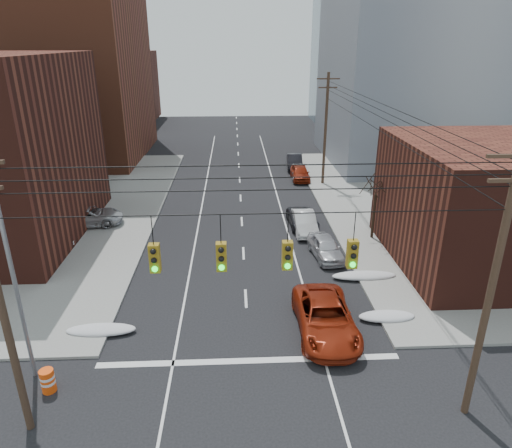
{
  "coord_description": "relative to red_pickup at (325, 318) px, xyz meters",
  "views": [
    {
      "loc": [
        -0.51,
        -10.68,
        13.78
      ],
      "look_at": [
        0.78,
        15.98,
        3.0
      ],
      "focal_mm": 32.0,
      "sensor_mm": 36.0,
      "label": 1
    }
  ],
  "objects": [
    {
      "name": "snow_nw",
      "position": [
        -11.31,
        0.41,
        -0.63
      ],
      "size": [
        3.5,
        1.08,
        0.42
      ],
      "primitive_type": "ellipsoid",
      "color": "silver",
      "rests_on": "ground"
    },
    {
      "name": "snow_ne",
      "position": [
        3.49,
        0.91,
        -0.63
      ],
      "size": [
        3.0,
        1.08,
        0.42
      ],
      "primitive_type": "ellipsoid",
      "color": "silver",
      "rests_on": "ground"
    },
    {
      "name": "building_office",
      "position": [
        18.09,
        35.41,
        11.66
      ],
      "size": [
        22.0,
        20.0,
        25.0
      ],
      "primitive_type": "cube",
      "color": "gray",
      "rests_on": "ground"
    },
    {
      "name": "construction_barrel",
      "position": [
        -12.41,
        -3.62,
        -0.3
      ],
      "size": [
        0.78,
        0.78,
        1.05
      ],
      "rotation": [
        0.0,
        0.0,
        0.39
      ],
      "color": "#FF4D0D",
      "rests_on": "ground"
    },
    {
      "name": "utility_pole_far",
      "position": [
        4.59,
        25.41,
        4.94
      ],
      "size": [
        2.2,
        0.28,
        11.0
      ],
      "color": "#473323",
      "rests_on": "ground"
    },
    {
      "name": "red_pickup",
      "position": [
        0.0,
        0.0,
        0.0
      ],
      "size": [
        2.81,
        6.07,
        1.68
      ],
      "primitive_type": "imported",
      "rotation": [
        0.0,
        0.0,
        -0.0
      ],
      "color": "maroon",
      "rests_on": "ground"
    },
    {
      "name": "snow_east_far",
      "position": [
        3.49,
        5.41,
        -0.63
      ],
      "size": [
        4.0,
        1.08,
        0.42
      ],
      "primitive_type": "ellipsoid",
      "color": "silver",
      "rests_on": "ground"
    },
    {
      "name": "parked_car_a",
      "position": [
        1.66,
        8.58,
        -0.12
      ],
      "size": [
        2.22,
        4.44,
        1.45
      ],
      "primitive_type": "imported",
      "rotation": [
        0.0,
        0.0,
        0.12
      ],
      "color": "silver",
      "rests_on": "ground"
    },
    {
      "name": "utility_pole_right",
      "position": [
        4.59,
        -5.59,
        4.94
      ],
      "size": [
        2.2,
        0.28,
        11.0
      ],
      "color": "#473323",
      "rests_on": "ground"
    },
    {
      "name": "parked_car_d",
      "position": [
        2.49,
        27.16,
        -0.23
      ],
      "size": [
        2.09,
        4.37,
        1.23
      ],
      "primitive_type": "imported",
      "rotation": [
        0.0,
        0.0,
        -0.09
      ],
      "color": "#A4A4A8",
      "rests_on": "ground"
    },
    {
      "name": "parked_car_f",
      "position": [
        2.49,
        31.82,
        -0.05
      ],
      "size": [
        2.04,
        4.93,
        1.59
      ],
      "primitive_type": "imported",
      "rotation": [
        0.0,
        0.0,
        -0.08
      ],
      "color": "black",
      "rests_on": "ground"
    },
    {
      "name": "lot_car_d",
      "position": [
        -20.13,
        22.24,
        -0.01
      ],
      "size": [
        4.22,
        2.31,
        1.36
      ],
      "primitive_type": "imported",
      "rotation": [
        0.0,
        0.0,
        1.75
      ],
      "color": "silver",
      "rests_on": "sidewalk_nw"
    },
    {
      "name": "traffic_signals",
      "position": [
        -3.81,
        -5.62,
        6.33
      ],
      "size": [
        17.0,
        0.42,
        2.02
      ],
      "color": "black",
      "rests_on": "ground"
    },
    {
      "name": "parked_car_c",
      "position": [
        0.89,
        14.21,
        -0.22
      ],
      "size": [
        2.26,
        4.59,
        1.25
      ],
      "primitive_type": "imported",
      "rotation": [
        0.0,
        0.0,
        0.04
      ],
      "color": "black",
      "rests_on": "ground"
    },
    {
      "name": "building_brick_tall",
      "position": [
        -27.91,
        39.41,
        14.16
      ],
      "size": [
        24.0,
        20.0,
        30.0
      ],
      "primitive_type": "cube",
      "color": "brown",
      "rests_on": "ground"
    },
    {
      "name": "building_brick_far",
      "position": [
        -29.91,
        65.41,
        5.16
      ],
      "size": [
        22.0,
        18.0,
        12.0
      ],
      "primitive_type": "cube",
      "color": "#461C15",
      "rests_on": "ground"
    },
    {
      "name": "building_glass",
      "position": [
        20.09,
        61.41,
        10.16
      ],
      "size": [
        20.0,
        18.0,
        22.0
      ],
      "primitive_type": "cube",
      "color": "gray",
      "rests_on": "ground"
    },
    {
      "name": "bare_tree",
      "position": [
        5.68,
        11.41,
        1.48
      ],
      "size": [
        2.09,
        2.2,
        4.93
      ],
      "color": "black",
      "rests_on": "ground"
    },
    {
      "name": "parked_car_b",
      "position": [
        0.89,
        13.15,
        -0.1
      ],
      "size": [
        1.6,
        4.54,
        1.49
      ],
      "primitive_type": "imported",
      "rotation": [
        0.0,
        0.0,
        -0.0
      ],
      "color": "silver",
      "rests_on": "ground"
    },
    {
      "name": "lot_car_a",
      "position": [
        -17.85,
        10.63,
        -0.07
      ],
      "size": [
        4.0,
        2.54,
        1.25
      ],
      "primitive_type": "imported",
      "rotation": [
        0.0,
        0.0,
        1.92
      ],
      "color": "white",
      "rests_on": "sidewalk_nw"
    },
    {
      "name": "street_light",
      "position": [
        -13.41,
        -2.59,
        4.7
      ],
      "size": [
        0.44,
        0.44,
        9.32
      ],
      "color": "gray",
      "rests_on": "ground"
    },
    {
      "name": "lot_car_b",
      "position": [
        -16.03,
        14.88,
        0.05
      ],
      "size": [
        5.64,
        3.23,
        1.48
      ],
      "primitive_type": "imported",
      "rotation": [
        0.0,
        0.0,
        1.72
      ],
      "color": "#B3B3B8",
      "rests_on": "sidewalk_nw"
    },
    {
      "name": "parked_car_e",
      "position": [
        2.49,
        27.16,
        -0.07
      ],
      "size": [
        1.92,
        4.58,
        1.55
      ],
      "primitive_type": "imported",
      "rotation": [
        0.0,
        0.0,
        -0.02
      ],
      "color": "maroon",
      "rests_on": "ground"
    }
  ]
}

